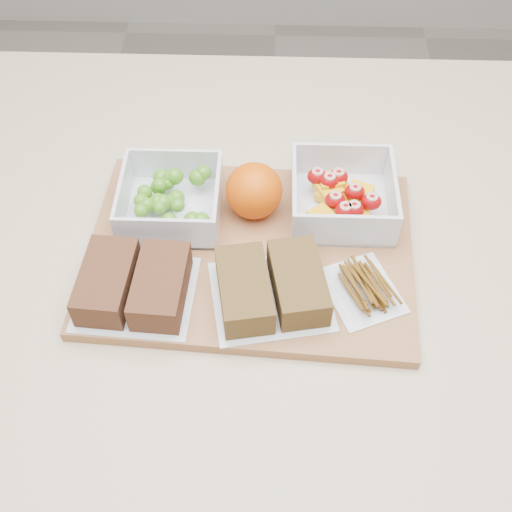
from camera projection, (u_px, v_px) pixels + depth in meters
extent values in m
plane|color=gray|center=(264.00, 488.00, 1.55)|extent=(4.00, 4.00, 0.00)
cube|color=beige|center=(267.00, 408.00, 1.19)|extent=(1.20, 0.90, 0.90)
cube|color=#9F6B42|center=(250.00, 252.00, 0.84)|extent=(0.44, 0.32, 0.02)
cube|color=silver|center=(173.00, 211.00, 0.87)|extent=(0.13, 0.13, 0.01)
cube|color=silver|center=(176.00, 165.00, 0.89)|extent=(0.13, 0.01, 0.06)
cube|color=silver|center=(165.00, 234.00, 0.81)|extent=(0.13, 0.01, 0.06)
cube|color=silver|center=(218.00, 199.00, 0.85)|extent=(0.01, 0.12, 0.06)
cube|color=silver|center=(123.00, 197.00, 0.85)|extent=(0.01, 0.12, 0.06)
sphere|color=#46861B|center=(163.00, 203.00, 0.85)|extent=(0.02, 0.02, 0.02)
sphere|color=#46861B|center=(141.00, 201.00, 0.84)|extent=(0.02, 0.02, 0.02)
sphere|color=#46861B|center=(174.00, 177.00, 0.87)|extent=(0.02, 0.02, 0.02)
sphere|color=#46861B|center=(176.00, 198.00, 0.86)|extent=(0.02, 0.02, 0.02)
sphere|color=#46861B|center=(145.00, 192.00, 0.85)|extent=(0.02, 0.02, 0.02)
sphere|color=#46861B|center=(169.00, 202.00, 0.85)|extent=(0.02, 0.02, 0.02)
sphere|color=#46861B|center=(159.00, 185.00, 0.86)|extent=(0.02, 0.02, 0.02)
sphere|color=#46861B|center=(201.00, 221.00, 0.81)|extent=(0.02, 0.02, 0.02)
sphere|color=#46861B|center=(197.00, 178.00, 0.87)|extent=(0.02, 0.02, 0.02)
sphere|color=#46861B|center=(175.00, 176.00, 0.86)|extent=(0.02, 0.02, 0.02)
sphere|color=#46861B|center=(141.00, 211.00, 0.83)|extent=(0.02, 0.02, 0.02)
sphere|color=#46861B|center=(203.00, 173.00, 0.87)|extent=(0.02, 0.02, 0.02)
sphere|color=#46861B|center=(169.00, 221.00, 0.83)|extent=(0.02, 0.02, 0.02)
sphere|color=#46861B|center=(167.00, 181.00, 0.87)|extent=(0.02, 0.02, 0.02)
sphere|color=#46861B|center=(159.00, 187.00, 0.86)|extent=(0.02, 0.02, 0.02)
sphere|color=#46861B|center=(171.00, 178.00, 0.87)|extent=(0.02, 0.02, 0.02)
sphere|color=#46861B|center=(193.00, 220.00, 0.81)|extent=(0.02, 0.02, 0.02)
sphere|color=#46861B|center=(206.00, 229.00, 0.83)|extent=(0.02, 0.02, 0.02)
sphere|color=#46861B|center=(168.00, 183.00, 0.87)|extent=(0.02, 0.02, 0.02)
sphere|color=#46861B|center=(159.00, 208.00, 0.84)|extent=(0.02, 0.02, 0.02)
sphere|color=#46861B|center=(161.00, 177.00, 0.88)|extent=(0.02, 0.02, 0.02)
sphere|color=#46861B|center=(178.00, 205.00, 0.83)|extent=(0.02, 0.02, 0.02)
sphere|color=#46861B|center=(158.00, 201.00, 0.85)|extent=(0.02, 0.02, 0.02)
sphere|color=#46861B|center=(147.00, 205.00, 0.84)|extent=(0.02, 0.02, 0.02)
cube|color=silver|center=(341.00, 207.00, 0.87)|extent=(0.14, 0.14, 0.01)
cube|color=silver|center=(340.00, 160.00, 0.89)|extent=(0.14, 0.01, 0.06)
cube|color=silver|center=(345.00, 231.00, 0.81)|extent=(0.14, 0.01, 0.06)
cube|color=silver|center=(392.00, 195.00, 0.85)|extent=(0.01, 0.13, 0.06)
cube|color=silver|center=(293.00, 193.00, 0.85)|extent=(0.01, 0.13, 0.06)
cube|color=#E8A40C|center=(346.00, 211.00, 0.85)|extent=(0.04, 0.04, 0.01)
cube|color=#E8A40C|center=(332.00, 187.00, 0.88)|extent=(0.05, 0.06, 0.01)
cube|color=#E8A40C|center=(350.00, 197.00, 0.86)|extent=(0.05, 0.05, 0.01)
cube|color=#E8A40C|center=(359.00, 194.00, 0.88)|extent=(0.05, 0.05, 0.01)
cube|color=#E8A40C|center=(328.00, 188.00, 0.87)|extent=(0.04, 0.05, 0.01)
cube|color=#E8A40C|center=(331.00, 181.00, 0.87)|extent=(0.04, 0.03, 0.01)
cube|color=#E8A40C|center=(323.00, 218.00, 0.83)|extent=(0.04, 0.05, 0.01)
cube|color=#E8A40C|center=(356.00, 215.00, 0.84)|extent=(0.04, 0.04, 0.01)
cube|color=#E8A40C|center=(330.00, 196.00, 0.87)|extent=(0.04, 0.04, 0.01)
ellipsoid|color=#A10808|center=(355.00, 192.00, 0.85)|extent=(0.03, 0.02, 0.02)
ellipsoid|color=#A10808|center=(354.00, 210.00, 0.83)|extent=(0.03, 0.02, 0.02)
ellipsoid|color=#A10808|center=(317.00, 176.00, 0.87)|extent=(0.03, 0.02, 0.02)
ellipsoid|color=#A10808|center=(371.00, 202.00, 0.84)|extent=(0.03, 0.02, 0.02)
ellipsoid|color=#A10808|center=(329.00, 181.00, 0.86)|extent=(0.03, 0.02, 0.02)
ellipsoid|color=#A10808|center=(345.00, 211.00, 0.83)|extent=(0.03, 0.02, 0.02)
ellipsoid|color=#A10808|center=(335.00, 200.00, 0.84)|extent=(0.03, 0.02, 0.02)
ellipsoid|color=#A10808|center=(338.00, 177.00, 0.87)|extent=(0.03, 0.02, 0.02)
sphere|color=#DE5205|center=(254.00, 191.00, 0.84)|extent=(0.08, 0.08, 0.08)
cube|color=silver|center=(136.00, 294.00, 0.79)|extent=(0.15, 0.13, 0.00)
cube|color=#53301C|center=(107.00, 282.00, 0.77)|extent=(0.07, 0.11, 0.04)
cube|color=#53301C|center=(161.00, 286.00, 0.77)|extent=(0.07, 0.11, 0.04)
cube|color=silver|center=(271.00, 296.00, 0.78)|extent=(0.16, 0.15, 0.00)
cube|color=brown|center=(244.00, 290.00, 0.76)|extent=(0.08, 0.12, 0.04)
cube|color=brown|center=(298.00, 282.00, 0.77)|extent=(0.08, 0.12, 0.04)
cube|color=silver|center=(361.00, 291.00, 0.79)|extent=(0.11, 0.12, 0.00)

